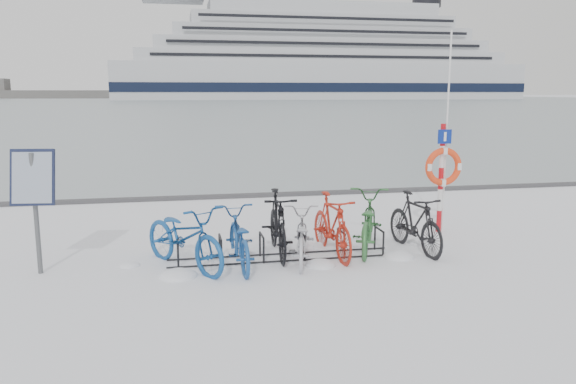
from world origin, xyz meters
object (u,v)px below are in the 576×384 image
bike_rack (282,248)px  lifebuoy_station (443,167)px  info_board (33,185)px  cruise_ferry (319,63)px

bike_rack → lifebuoy_station: 3.98m
info_board → cruise_ferry: size_ratio=0.01×
bike_rack → lifebuoy_station: size_ratio=0.97×
info_board → cruise_ferry: bearing=82.1°
cruise_ferry → info_board: bearing=-105.5°
bike_rack → info_board: info_board is taller
bike_rack → info_board: (-4.00, -0.07, 1.28)m
info_board → lifebuoy_station: bearing=17.1°
bike_rack → info_board: 4.20m
bike_rack → cruise_ferry: (52.54, 203.60, 13.63)m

